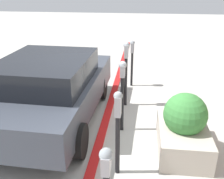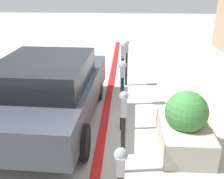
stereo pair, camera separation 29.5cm
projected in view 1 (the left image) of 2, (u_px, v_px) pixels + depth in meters
name	position (u px, v px, depth m)	size (l,w,h in m)	color
ground_plane	(107.00, 129.00, 5.40)	(40.00, 40.00, 0.00)	#ADAAA3
curb_strip	(103.00, 128.00, 5.40)	(15.90, 0.16, 0.04)	red
parking_meter_second	(118.00, 122.00, 3.84)	(0.16, 0.13, 1.40)	black
parking_meter_middle	(122.00, 85.00, 5.00)	(0.18, 0.15, 1.46)	black
parking_meter_fourth	(126.00, 65.00, 6.05)	(0.17, 0.14, 1.56)	black
parking_meter_farthest	(132.00, 56.00, 7.27)	(0.15, 0.13, 1.31)	black
planter_box	(184.00, 128.00, 4.56)	(1.37, 0.84, 1.10)	#B2A899
parked_car_front	(50.00, 88.00, 5.46)	(4.03, 2.04, 1.43)	#383D47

